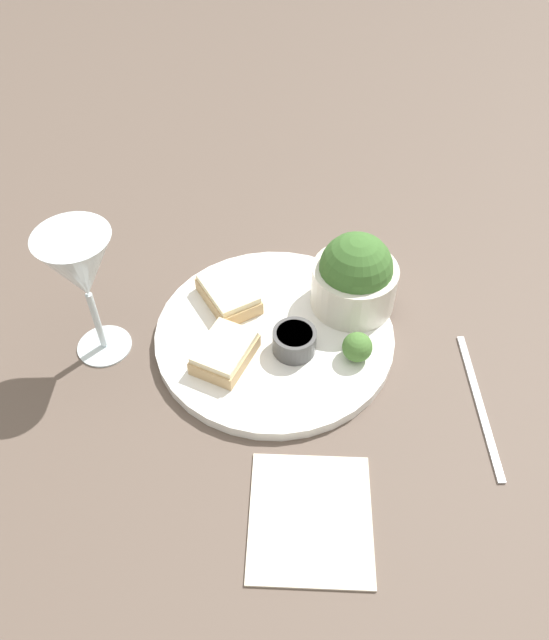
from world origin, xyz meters
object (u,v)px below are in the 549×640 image
Objects in this scene: wine_glass at (82,268)px; fork at (480,403)px; salad_bowl at (355,277)px; cheese_toast_near at (229,294)px; sauce_ramekin at (294,340)px; napkin at (311,517)px; cheese_toast_far at (225,352)px.

fork is (0.11, 0.42, -0.12)m from wine_glass.
salad_bowl reaches higher than cheese_toast_near.
sauce_ramekin reaches higher than cheese_toast_near.
cheese_toast_near reaches higher than napkin.
salad_bowl is 1.07× the size of cheese_toast_near.
napkin is at bearing 43.98° from wine_glass.
fork is at bearing 38.85° from salad_bowl.
wine_glass reaches higher than napkin.
cheese_toast_far is (0.01, -0.08, -0.00)m from sauce_ramekin.
fork is at bearing 76.10° from cheese_toast_far.
sauce_ramekin is 0.20m from napkin.
cheese_toast_near is 0.32m from fork.
sauce_ramekin is 0.56× the size of cheese_toast_far.
cheese_toast_far is at bearing -3.17° from cheese_toast_near.
sauce_ramekin is 0.11m from cheese_toast_near.
cheese_toast_far reaches higher than fork.
cheese_toast_far is at bearing -103.90° from fork.
cheese_toast_near is (-0.08, -0.07, -0.00)m from sauce_ramekin.
cheese_toast_far is at bearing 73.57° from wine_glass.
salad_bowl is 0.18m from cheese_toast_far.
cheese_toast_near is (-0.01, -0.15, -0.03)m from salad_bowl.
wine_glass is at bearing -106.43° from cheese_toast_far.
salad_bowl is at bearing 85.91° from cheese_toast_near.
fork is (0.08, 0.20, -0.03)m from sauce_ramekin.
wine_glass is (-0.03, -0.22, 0.09)m from sauce_ramekin.
cheese_toast_near is 0.19m from wine_glass.
cheese_toast_far reaches higher than napkin.
salad_bowl is at bearing 132.68° from sauce_ramekin.
salad_bowl is 0.29m from napkin.
cheese_toast_near is 0.67× the size of napkin.
cheese_toast_near is at bearing 176.83° from cheese_toast_far.
salad_bowl is at bearing 164.04° from napkin.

